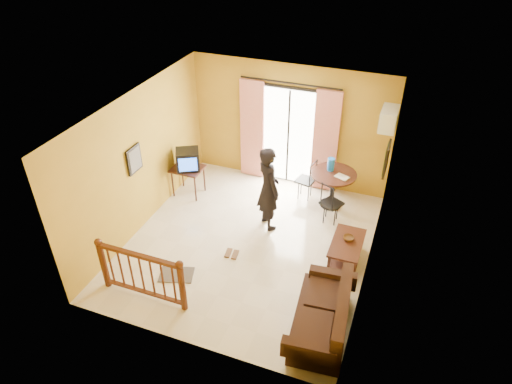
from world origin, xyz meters
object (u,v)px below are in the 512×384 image
at_px(television, 188,160).
at_px(coffee_table, 346,248).
at_px(dining_table, 333,180).
at_px(sofa, 324,317).
at_px(standing_person, 268,188).

distance_m(television, coffee_table, 3.89).
xyz_separation_m(television, dining_table, (3.07, 0.69, -0.24)).
bearing_deg(dining_table, television, -167.38).
bearing_deg(sofa, television, 138.57).
relative_size(dining_table, standing_person, 0.54).
relative_size(dining_table, sofa, 0.55).
bearing_deg(standing_person, television, 32.10).
distance_m(television, sofa, 4.64).
bearing_deg(standing_person, coffee_table, -151.54).
height_order(dining_table, coffee_table, dining_table).
distance_m(television, standing_person, 2.07).
relative_size(sofa, standing_person, 0.99).
height_order(coffee_table, sofa, sofa).
height_order(television, sofa, television).
bearing_deg(coffee_table, dining_table, 111.47).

